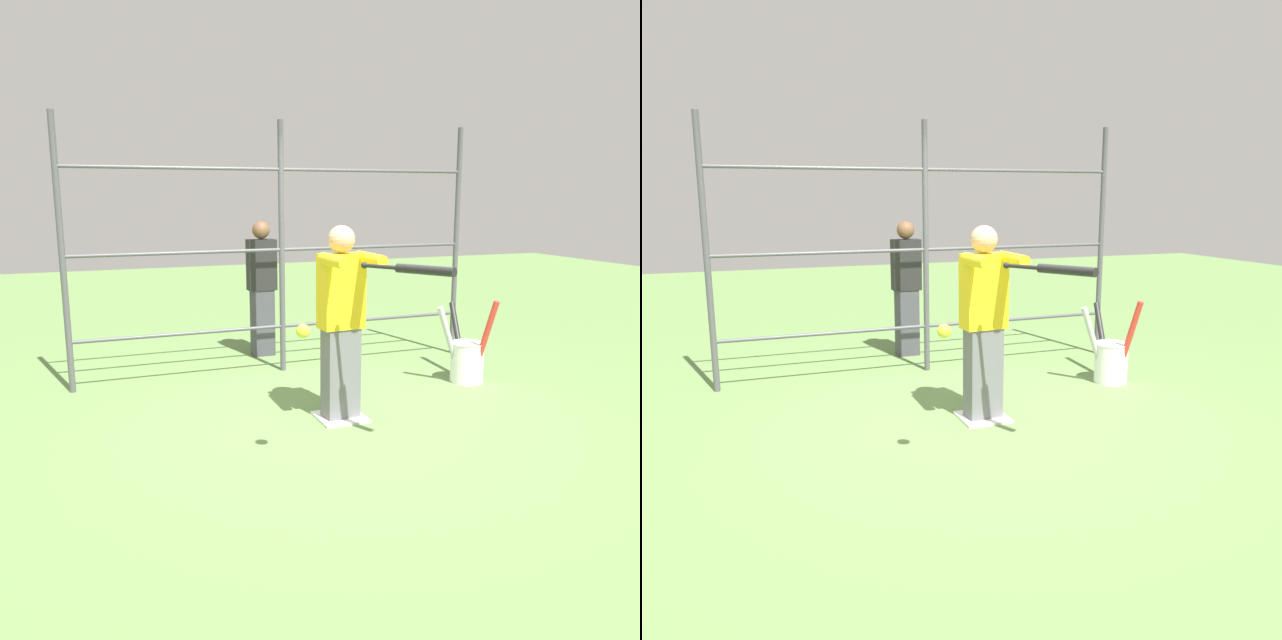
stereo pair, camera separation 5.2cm
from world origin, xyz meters
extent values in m
plane|color=#608447|center=(0.00, 0.00, 0.00)|extent=(24.00, 24.00, 0.00)
cube|color=white|center=(0.00, 0.00, 0.01)|extent=(0.40, 0.40, 0.02)
cylinder|color=#4C4C51|center=(-2.14, -1.60, 1.31)|extent=(0.06, 0.06, 2.62)
cylinder|color=#4C4C51|center=(0.00, -1.60, 1.31)|extent=(0.06, 0.06, 2.62)
cylinder|color=#4C4C51|center=(2.14, -1.60, 1.31)|extent=(0.06, 0.06, 2.62)
cylinder|color=#4C4C51|center=(0.00, -1.60, 0.49)|extent=(4.28, 0.04, 0.04)
cylinder|color=#4C4C51|center=(0.00, -1.60, 1.31)|extent=(4.28, 0.04, 0.04)
cylinder|color=#4C4C51|center=(0.00, -1.60, 2.13)|extent=(4.28, 0.04, 0.04)
cube|color=slate|center=(0.00, 0.00, 0.40)|extent=(0.30, 0.21, 0.79)
cube|color=yellow|center=(0.00, 0.00, 1.10)|extent=(0.37, 0.23, 0.62)
sphere|color=tan|center=(0.00, 0.00, 1.53)|extent=(0.22, 0.22, 0.22)
cylinder|color=yellow|center=(-0.16, 0.21, 1.38)|extent=(0.10, 0.44, 0.10)
cylinder|color=yellow|center=(0.16, 0.23, 1.38)|extent=(0.10, 0.44, 0.10)
sphere|color=black|center=(0.00, 0.44, 1.36)|extent=(0.05, 0.05, 0.05)
cylinder|color=black|center=(-0.06, 0.58, 1.36)|extent=(0.15, 0.30, 0.04)
cylinder|color=black|center=(-0.22, 0.95, 1.37)|extent=(0.25, 0.47, 0.08)
sphere|color=yellow|center=(0.64, 0.85, 0.99)|extent=(0.10, 0.10, 0.10)
cylinder|color=white|center=(-1.62, -0.52, 0.20)|extent=(0.33, 0.33, 0.40)
torus|color=white|center=(-1.62, -0.52, 0.40)|extent=(0.35, 0.35, 0.01)
cylinder|color=#B2B2B7|center=(-1.43, -0.55, 0.41)|extent=(0.31, 0.10, 0.76)
cylinder|color=black|center=(-1.72, -0.84, 0.38)|extent=(0.22, 0.58, 0.71)
cylinder|color=red|center=(-1.70, -0.36, 0.45)|extent=(0.17, 0.29, 0.84)
cube|color=#3F3F47|center=(0.02, -2.31, 0.39)|extent=(0.26, 0.16, 0.79)
cube|color=black|center=(0.02, -2.31, 1.08)|extent=(0.33, 0.18, 0.59)
sphere|color=brown|center=(0.02, -2.31, 1.48)|extent=(0.20, 0.20, 0.20)
camera|label=1|loc=(1.99, 4.67, 1.88)|focal=35.00mm
camera|label=2|loc=(1.94, 4.68, 1.88)|focal=35.00mm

